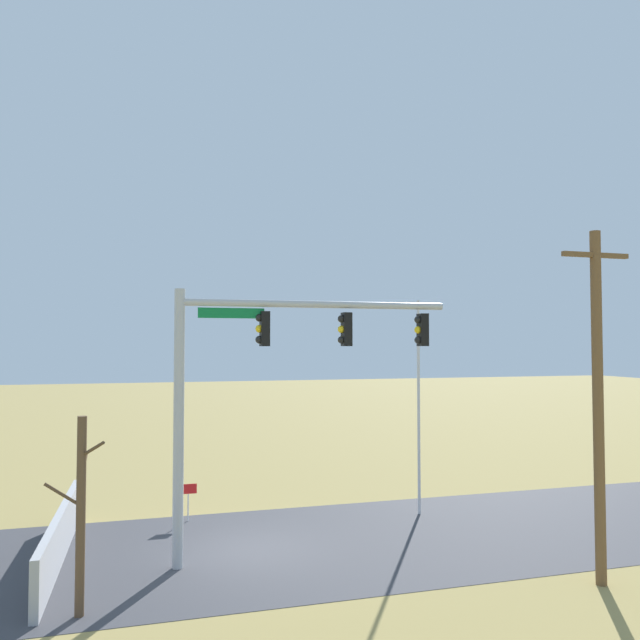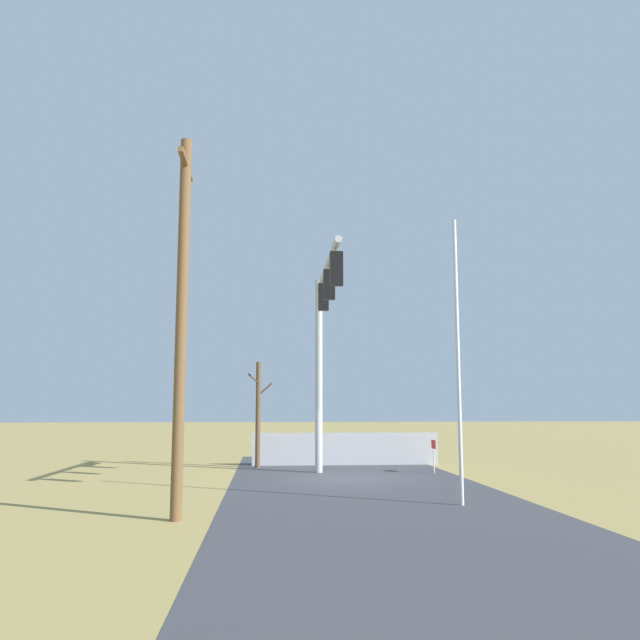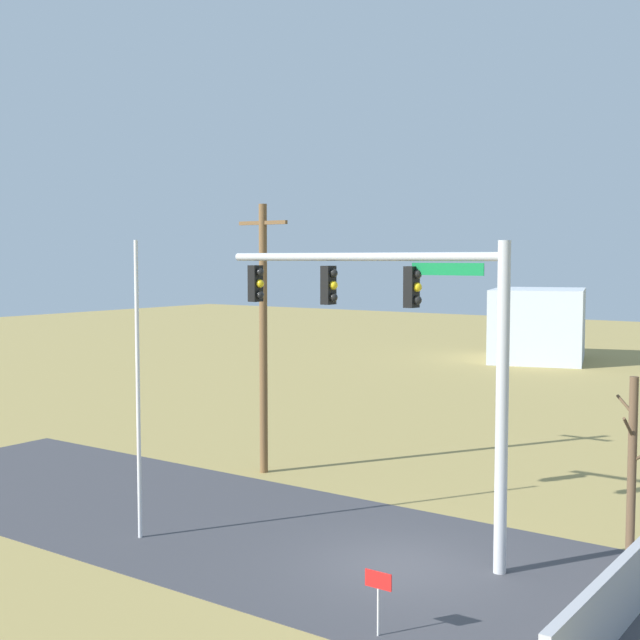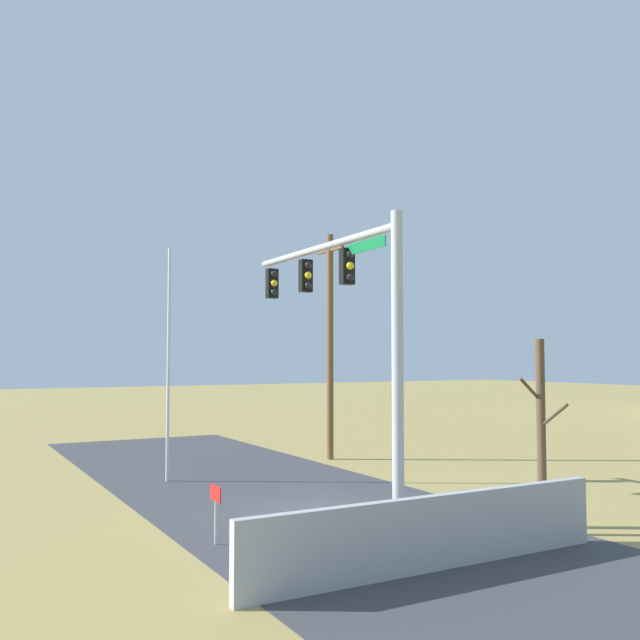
% 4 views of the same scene
% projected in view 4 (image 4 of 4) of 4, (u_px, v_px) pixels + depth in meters
% --- Properties ---
extents(ground_plane, '(160.00, 160.00, 0.00)m').
position_uv_depth(ground_plane, '(321.00, 513.00, 17.18)').
color(ground_plane, '#9E894C').
extents(road_surface, '(28.00, 8.00, 0.01)m').
position_uv_depth(road_surface, '(256.00, 487.00, 20.67)').
color(road_surface, '#3D3D42').
rests_on(road_surface, ground_plane).
extents(sidewalk_corner, '(6.00, 6.00, 0.01)m').
position_uv_depth(sidewalk_corner, '(426.00, 536.00, 14.97)').
color(sidewalk_corner, '#B7B5AD').
rests_on(sidewalk_corner, ground_plane).
extents(retaining_fence, '(0.20, 7.90, 1.35)m').
position_uv_depth(retaining_fence, '(434.00, 533.00, 12.56)').
color(retaining_fence, '#A8A8AD').
rests_on(retaining_fence, ground_plane).
extents(signal_mast, '(7.76, 0.41, 7.33)m').
position_uv_depth(signal_mast, '(348.00, 305.00, 18.09)').
color(signal_mast, '#B2B5BA').
rests_on(signal_mast, ground_plane).
extents(flagpole, '(0.10, 0.10, 7.39)m').
position_uv_depth(flagpole, '(168.00, 364.00, 21.81)').
color(flagpole, silver).
rests_on(flagpole, ground_plane).
extents(utility_pole, '(1.90, 0.26, 8.67)m').
position_uv_depth(utility_pole, '(330.00, 342.00, 26.62)').
color(utility_pole, brown).
rests_on(utility_pole, ground_plane).
extents(bare_tree, '(1.27, 1.02, 4.29)m').
position_uv_depth(bare_tree, '(541.00, 433.00, 15.20)').
color(bare_tree, brown).
rests_on(bare_tree, ground_plane).
extents(open_sign, '(0.56, 0.04, 1.22)m').
position_uv_depth(open_sign, '(216.00, 501.00, 14.28)').
color(open_sign, silver).
rests_on(open_sign, ground_plane).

